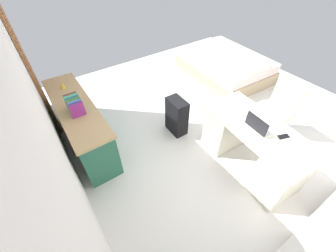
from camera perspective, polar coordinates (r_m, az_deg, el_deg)
name	(u,v)px	position (r m, az deg, el deg)	size (l,w,h in m)	color
ground_plane	(204,120)	(3.86, 9.64, 1.74)	(5.58, 5.58, 0.00)	silver
wall_back	(35,108)	(2.31, -32.50, 4.15)	(4.20, 0.10, 2.64)	white
door_wooden	(30,68)	(3.82, -33.53, 13.03)	(0.88, 0.05, 2.04)	brown
desk	(252,146)	(3.07, 21.87, -5.10)	(1.49, 0.78, 0.74)	silver
office_chair	(274,114)	(3.66, 26.83, 2.87)	(0.52, 0.52, 0.94)	black
credenza	(81,124)	(3.41, -22.57, 0.39)	(1.80, 0.48, 0.76)	#28664C
bed	(225,65)	(5.13, 15.21, 15.65)	(1.96, 1.49, 0.58)	tan
suitcase_black	(177,116)	(3.40, 2.38, 2.68)	(0.36, 0.22, 0.63)	black
laptop	(259,126)	(2.77, 23.46, 0.05)	(0.33, 0.25, 0.21)	silver
computer_mouse	(245,115)	(2.93, 20.19, 2.89)	(0.06, 0.10, 0.03)	white
cell_phone_near_laptop	(284,136)	(2.83, 28.94, -2.51)	(0.07, 0.14, 0.01)	black
book_row	(74,105)	(2.98, -24.12, 5.36)	(0.27, 0.17, 0.23)	#922A85
figurine_small	(62,85)	(3.57, -26.86, 9.90)	(0.08, 0.08, 0.11)	gold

